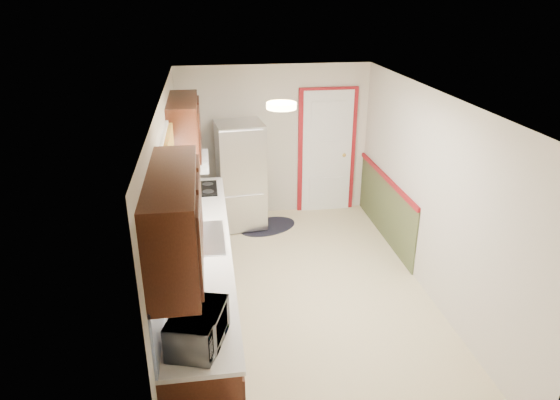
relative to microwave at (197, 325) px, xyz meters
name	(u,v)px	position (x,y,z in m)	size (l,w,h in m)	color
room_shell	(305,203)	(1.20, 1.95, 0.08)	(3.20, 5.20, 2.52)	beige
kitchen_run	(196,254)	(-0.04, 1.66, -0.31)	(0.63, 4.00, 2.20)	#39180D
back_wall_trim	(339,163)	(2.19, 4.16, -0.23)	(1.12, 2.30, 2.08)	maroon
ceiling_fixture	(281,106)	(0.90, 1.75, 1.24)	(0.30, 0.30, 0.06)	#FFD88C
microwave	(197,325)	(0.00, 0.00, 0.00)	(0.53, 0.29, 0.36)	white
refrigerator	(241,176)	(0.62, 4.00, -0.30)	(0.74, 0.72, 1.64)	#B7B7BC
rug	(268,226)	(1.01, 3.85, -1.11)	(0.93, 0.60, 0.01)	black
cooktop	(200,189)	(0.01, 3.21, -0.17)	(0.47, 0.56, 0.02)	black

